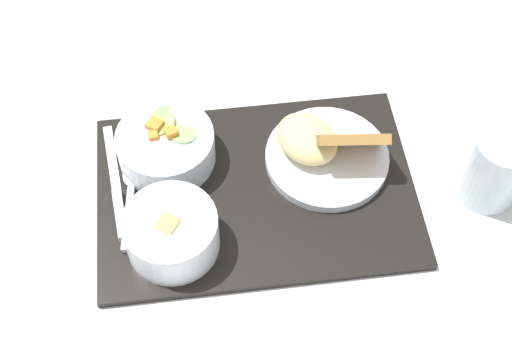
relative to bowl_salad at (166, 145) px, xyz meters
name	(u,v)px	position (x,y,z in m)	size (l,w,h in m)	color
ground_plane	(256,193)	(0.12, -0.06, -0.04)	(4.00, 4.00, 0.00)	silver
serving_tray	(256,191)	(0.12, -0.06, -0.04)	(0.44, 0.31, 0.01)	black
bowl_salad	(166,145)	(0.00, 0.00, 0.00)	(0.13, 0.13, 0.06)	silver
bowl_soup	(171,232)	(0.01, -0.14, 0.00)	(0.12, 0.12, 0.06)	silver
plate_main	(323,148)	(0.22, -0.02, -0.01)	(0.17, 0.17, 0.08)	silver
knife	(118,199)	(-0.07, -0.07, -0.02)	(0.04, 0.19, 0.01)	silver
spoon	(131,189)	(-0.05, -0.05, -0.02)	(0.03, 0.14, 0.01)	silver
glass_water	(494,171)	(0.43, -0.08, 0.01)	(0.08, 0.08, 0.11)	silver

